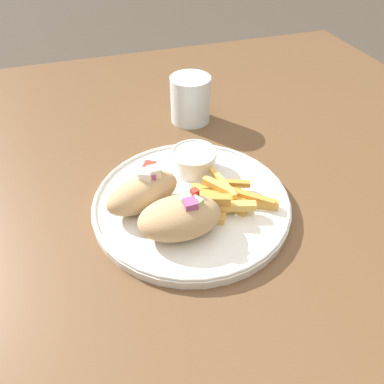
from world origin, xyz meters
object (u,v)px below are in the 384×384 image
at_px(sauce_ramekin, 194,159).
at_px(water_glass, 190,101).
at_px(fries_pile, 225,197).
at_px(plate, 192,203).
at_px(pita_sandwich_far, 143,192).
at_px(pita_sandwich_near, 180,217).

xyz_separation_m(sauce_ramekin, water_glass, (0.05, 0.19, 0.01)).
distance_m(fries_pile, sauce_ramekin, 0.10).
bearing_deg(plate, pita_sandwich_far, 168.11).
distance_m(pita_sandwich_near, pita_sandwich_far, 0.08).
distance_m(pita_sandwich_near, sauce_ramekin, 0.15).
height_order(pita_sandwich_far, sauce_ramekin, pita_sandwich_far).
bearing_deg(sauce_ramekin, water_glass, 74.16).
height_order(plate, pita_sandwich_near, pita_sandwich_near).
bearing_deg(pita_sandwich_far, plate, -31.02).
bearing_deg(plate, sauce_ramekin, 69.48).
bearing_deg(sauce_ramekin, pita_sandwich_near, -115.95).
bearing_deg(pita_sandwich_near, plate, 59.14).
relative_size(plate, pita_sandwich_near, 2.54).
relative_size(fries_pile, sauce_ramekin, 1.89).
relative_size(pita_sandwich_near, fries_pile, 0.83).
xyz_separation_m(pita_sandwich_far, water_glass, (0.16, 0.25, 0.00)).
height_order(sauce_ramekin, water_glass, water_glass).
xyz_separation_m(fries_pile, water_glass, (0.03, 0.28, 0.02)).
bearing_deg(plate, pita_sandwich_near, -122.99).
bearing_deg(water_glass, pita_sandwich_near, -110.23).
bearing_deg(plate, fries_pile, -21.46).
distance_m(plate, sauce_ramekin, 0.09).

